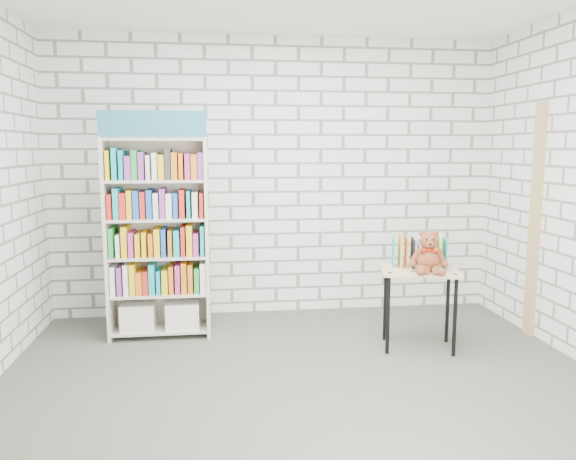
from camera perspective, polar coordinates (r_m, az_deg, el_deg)
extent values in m
plane|color=#43493E|center=(4.13, 1.92, -15.99)|extent=(4.50, 4.50, 0.00)
cube|color=silver|center=(5.75, -1.25, 5.34)|extent=(4.50, 0.02, 2.80)
cube|color=silver|center=(1.84, 12.25, -1.14)|extent=(4.50, 0.02, 2.80)
cube|color=beige|center=(5.21, -17.79, -0.94)|extent=(0.03, 0.35, 1.79)
cube|color=beige|center=(5.12, -8.22, -0.78)|extent=(0.03, 0.35, 1.79)
cube|color=beige|center=(5.31, -12.87, -0.58)|extent=(0.90, 0.02, 1.79)
cube|color=teal|center=(4.93, -13.62, 10.45)|extent=(0.90, 0.02, 0.22)
cube|color=beige|center=(5.34, -12.75, -9.75)|extent=(0.84, 0.33, 0.02)
cube|color=beige|center=(5.25, -12.87, -6.24)|extent=(0.84, 0.33, 0.02)
cube|color=beige|center=(5.18, -12.99, -2.61)|extent=(0.84, 0.33, 0.02)
cube|color=beige|center=(5.12, -13.11, 1.11)|extent=(0.84, 0.33, 0.02)
cube|color=beige|center=(5.09, -13.23, 4.89)|extent=(0.84, 0.33, 0.02)
cube|color=beige|center=(5.09, -13.37, 8.93)|extent=(0.84, 0.33, 0.02)
cube|color=silver|center=(5.33, -14.95, -8.40)|extent=(0.30, 0.29, 0.24)
cube|color=silver|center=(5.29, -10.62, -8.38)|extent=(0.30, 0.29, 0.24)
cube|color=red|center=(5.21, -12.92, -4.86)|extent=(0.84, 0.29, 0.24)
cube|color=yellow|center=(5.14, -13.04, -1.18)|extent=(0.84, 0.29, 0.24)
cube|color=blue|center=(5.10, -13.17, 2.57)|extent=(0.84, 0.29, 0.24)
cube|color=green|center=(5.08, -13.29, 6.37)|extent=(0.84, 0.29, 0.24)
cube|color=tan|center=(4.87, 13.26, -4.06)|extent=(0.72, 0.58, 0.03)
cylinder|color=black|center=(4.76, 10.12, -8.53)|extent=(0.03, 0.03, 0.66)
cylinder|color=black|center=(5.09, 9.85, -7.41)|extent=(0.03, 0.03, 0.66)
cylinder|color=black|center=(4.83, 16.60, -8.50)|extent=(0.03, 0.03, 0.66)
cylinder|color=black|center=(5.16, 15.90, -7.41)|extent=(0.03, 0.03, 0.66)
cylinder|color=black|center=(4.68, 10.34, -4.32)|extent=(0.04, 0.04, 0.01)
cylinder|color=black|center=(4.75, 16.64, -4.35)|extent=(0.04, 0.04, 0.01)
cube|color=teal|center=(4.92, 10.67, -2.11)|extent=(0.06, 0.19, 0.27)
cube|color=orange|center=(4.92, 11.30, -2.12)|extent=(0.06, 0.19, 0.27)
cube|color=orange|center=(4.93, 11.92, -2.13)|extent=(0.06, 0.19, 0.27)
cube|color=black|center=(4.93, 12.55, -2.13)|extent=(0.06, 0.19, 0.27)
cube|color=white|center=(4.94, 13.17, -2.14)|extent=(0.06, 0.19, 0.27)
cube|color=orange|center=(4.95, 13.79, -2.15)|extent=(0.06, 0.19, 0.27)
cube|color=#3985D6|center=(4.95, 14.41, -2.15)|extent=(0.06, 0.19, 0.27)
cube|color=#C8E34B|center=(4.96, 15.03, -2.16)|extent=(0.06, 0.19, 0.27)
cube|color=teal|center=(4.97, 15.65, -2.16)|extent=(0.06, 0.19, 0.27)
ellipsoid|color=maroon|center=(4.78, 14.04, -2.91)|extent=(0.20, 0.17, 0.20)
sphere|color=maroon|center=(4.74, 14.11, -1.08)|extent=(0.14, 0.14, 0.14)
sphere|color=maroon|center=(4.74, 13.47, -0.36)|extent=(0.05, 0.05, 0.05)
sphere|color=maroon|center=(4.76, 14.74, -0.37)|extent=(0.05, 0.05, 0.05)
sphere|color=maroon|center=(4.69, 14.21, -1.43)|extent=(0.06, 0.06, 0.06)
sphere|color=black|center=(4.68, 13.93, -0.97)|extent=(0.02, 0.02, 0.02)
sphere|color=black|center=(4.69, 14.54, -0.97)|extent=(0.02, 0.02, 0.02)
sphere|color=black|center=(4.66, 14.27, -1.43)|extent=(0.02, 0.02, 0.02)
cylinder|color=maroon|center=(4.74, 12.87, -2.60)|extent=(0.10, 0.10, 0.14)
cylinder|color=maroon|center=(4.77, 15.29, -2.61)|extent=(0.11, 0.08, 0.14)
sphere|color=maroon|center=(4.73, 12.53, -3.32)|extent=(0.06, 0.06, 0.06)
sphere|color=maroon|center=(4.77, 15.64, -3.33)|extent=(0.06, 0.06, 0.06)
cylinder|color=maroon|center=(4.68, 13.50, -3.90)|extent=(0.08, 0.16, 0.08)
cylinder|color=maroon|center=(4.70, 14.90, -3.90)|extent=(0.13, 0.16, 0.08)
sphere|color=maroon|center=(4.61, 13.33, -4.13)|extent=(0.07, 0.07, 0.07)
sphere|color=maroon|center=(4.64, 15.34, -4.13)|extent=(0.07, 0.07, 0.07)
cone|color=#B8210B|center=(4.70, 13.78, -2.00)|extent=(0.07, 0.07, 0.05)
cone|color=#B8210B|center=(4.71, 14.59, -2.01)|extent=(0.07, 0.07, 0.05)
sphere|color=#B8210B|center=(4.70, 14.19, -2.01)|extent=(0.03, 0.03, 0.03)
cube|color=tan|center=(5.50, 23.79, 0.83)|extent=(0.05, 0.12, 2.10)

